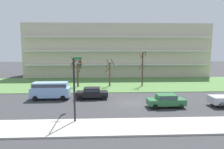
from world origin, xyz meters
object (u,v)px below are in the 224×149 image
at_px(sedan_green_near_left, 166,100).
at_px(tree_far_left, 77,71).
at_px(tree_center, 142,68).
at_px(traffic_signal_mast, 77,76).
at_px(van_blue_near_right, 50,89).
at_px(sedan_black_center_left, 92,93).
at_px(tree_left, 110,73).

bearing_deg(sedan_green_near_left, tree_far_left, 130.14).
height_order(tree_center, traffic_signal_mast, tree_center).
xyz_separation_m(tree_center, sedan_green_near_left, (0.26, -13.30, -2.56)).
bearing_deg(traffic_signal_mast, van_blue_near_right, 122.26).
height_order(sedan_black_center_left, traffic_signal_mast, traffic_signal_mast).
height_order(sedan_black_center_left, van_blue_near_right, van_blue_near_right).
xyz_separation_m(tree_center, van_blue_near_right, (-14.43, -8.80, -2.03)).
height_order(tree_center, van_blue_near_right, tree_center).
distance_m(tree_center, sedan_green_near_left, 13.55).
distance_m(tree_left, van_blue_near_right, 12.36).
distance_m(sedan_green_near_left, sedan_black_center_left, 10.08).
xyz_separation_m(tree_center, traffic_signal_mast, (-9.91, -15.97, 0.77)).
height_order(tree_left, tree_center, tree_center).
xyz_separation_m(tree_far_left, tree_left, (5.84, 0.17, -0.28)).
relative_size(tree_far_left, van_blue_near_right, 1.04).
bearing_deg(sedan_green_near_left, sedan_black_center_left, 151.31).
bearing_deg(tree_center, traffic_signal_mast, -121.81).
bearing_deg(tree_far_left, traffic_signal_mast, -83.14).
bearing_deg(van_blue_near_right, tree_far_left, -107.39).
height_order(tree_left, sedan_green_near_left, tree_left).
relative_size(tree_far_left, sedan_green_near_left, 1.22).
distance_m(tree_far_left, sedan_black_center_left, 9.50).
distance_m(tree_left, sedan_green_near_left, 14.92).
bearing_deg(traffic_signal_mast, tree_center, 58.19).
bearing_deg(sedan_green_near_left, tree_center, 88.96).
distance_m(tree_center, traffic_signal_mast, 18.81).
relative_size(sedan_green_near_left, van_blue_near_right, 0.85).
distance_m(tree_left, sedan_black_center_left, 9.52).
bearing_deg(tree_left, tree_center, -1.36).
bearing_deg(sedan_black_center_left, tree_center, -136.36).
xyz_separation_m(tree_far_left, van_blue_near_right, (-2.61, -8.78, -1.45)).
xyz_separation_m(tree_left, sedan_black_center_left, (-2.78, -8.94, -1.70)).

